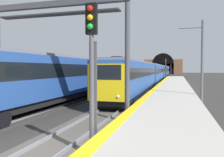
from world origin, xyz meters
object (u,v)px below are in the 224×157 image
at_px(train_main_approaching, 158,72).
at_px(railway_signal_far, 171,69).
at_px(train_adjacent_platform, 117,72).
at_px(railway_signal_mid, 166,67).
at_px(catenary_mast_near, 202,62).
at_px(overhead_signal_gantry, 57,30).
at_px(railway_signal_near, 92,66).

height_order(train_main_approaching, railway_signal_far, railway_signal_far).
distance_m(train_adjacent_platform, railway_signal_far, 72.11).
xyz_separation_m(railway_signal_mid, railway_signal_far, (49.35, 0.00, -0.46)).
bearing_deg(railway_signal_mid, catenary_mast_near, 6.95).
relative_size(railway_signal_mid, catenary_mast_near, 0.79).
distance_m(train_main_approaching, railway_signal_far, 51.94).
bearing_deg(railway_signal_mid, railway_signal_far, -180.00).
bearing_deg(overhead_signal_gantry, catenary_mast_near, -51.03).
bearing_deg(railway_signal_mid, overhead_signal_gantry, -5.32).
xyz_separation_m(overhead_signal_gantry, catenary_mast_near, (7.32, -9.04, -1.87)).
height_order(railway_signal_near, railway_signal_far, railway_signal_near).
distance_m(train_adjacent_platform, overhead_signal_gantry, 24.09).
distance_m(railway_signal_near, overhead_signal_gantry, 7.15).
bearing_deg(railway_signal_near, railway_signal_far, -180.00).
height_order(railway_signal_mid, overhead_signal_gantry, overhead_signal_gantry).
bearing_deg(train_main_approaching, catenary_mast_near, 9.89).
bearing_deg(overhead_signal_gantry, train_adjacent_platform, 6.03).
bearing_deg(train_main_approaching, railway_signal_mid, 144.68).
bearing_deg(train_adjacent_platform, train_main_approaching, 166.85).
height_order(railway_signal_near, overhead_signal_gantry, overhead_signal_gantry).
xyz_separation_m(railway_signal_near, catenary_mast_near, (12.56, -4.74, 0.40)).
bearing_deg(railway_signal_far, train_adjacent_platform, -5.42).
bearing_deg(railway_signal_mid, train_adjacent_platform, -16.89).
distance_m(train_main_approaching, train_adjacent_platform, 20.51).
xyz_separation_m(train_main_approaching, railway_signal_mid, (2.56, -1.79, 1.14)).
bearing_deg(catenary_mast_near, train_main_approaching, 10.19).
xyz_separation_m(train_adjacent_platform, catenary_mast_near, (-16.45, -11.55, 1.20)).
bearing_deg(railway_signal_far, railway_signal_mid, 0.00).
xyz_separation_m(train_main_approaching, railway_signal_near, (-48.89, -1.79, 1.00)).
distance_m(train_adjacent_platform, catenary_mast_near, 20.14).
height_order(railway_signal_near, railway_signal_mid, railway_signal_mid).
distance_m(train_main_approaching, overhead_signal_gantry, 43.84).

